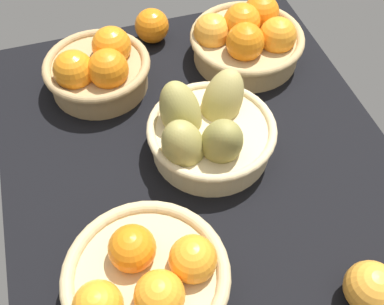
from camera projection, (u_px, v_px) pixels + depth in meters
market_tray at (199, 160)px, 88.76cm from camera, size 84.00×72.00×3.00cm
basket_near_left at (98, 69)px, 94.80cm from camera, size 21.89×21.89×11.84cm
basket_near_right at (147, 279)px, 67.69cm from camera, size 24.59×24.59×11.69cm
basket_center_pears at (208, 131)px, 84.37cm from camera, size 23.64×23.85×15.07cm
basket_far_left at (247, 39)px, 100.44cm from camera, size 24.67×24.67×12.35cm
loose_orange_front_gap at (154, 25)px, 105.25cm from camera, size 7.75×7.75×7.75cm
loose_orange_back_gap at (371, 288)px, 67.84cm from camera, size 7.93×7.93×7.93cm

